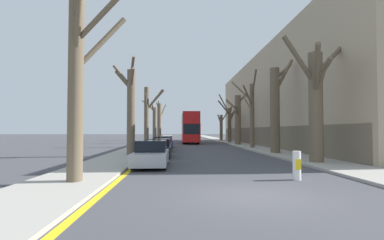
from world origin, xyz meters
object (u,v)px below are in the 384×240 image
traffic_bollard (297,165)px  street_tree_left_3 (154,123)px  street_tree_left_4 (159,120)px  street_tree_right_3 (238,118)px  parked_car_3 (165,142)px  street_tree_left_1 (131,108)px  double_decker_bus (190,126)px  street_tree_right_5 (222,125)px  street_tree_right_0 (316,100)px  street_tree_right_4 (229,121)px  parked_car_1 (158,148)px  street_tree_left_2 (147,115)px  street_tree_left_0 (78,76)px  parked_car_0 (151,154)px  street_tree_right_1 (276,107)px  street_tree_right_2 (251,112)px  parked_car_2 (162,145)px

traffic_bollard → street_tree_left_3: bearing=103.6°
street_tree_left_3 → street_tree_left_4: bearing=89.7°
street_tree_left_3 → street_tree_right_3: (11.70, -7.19, 0.49)m
street_tree_right_3 → parked_car_3: bearing=-150.4°
street_tree_left_1 → traffic_bollard: (8.38, -11.31, -3.10)m
double_decker_bus → street_tree_right_3: bearing=-48.5°
street_tree_right_5 → street_tree_left_1: bearing=-110.1°
street_tree_right_3 → street_tree_right_5: (0.13, 15.68, -0.74)m
street_tree_right_0 → street_tree_right_4: (0.06, 30.24, -0.36)m
street_tree_left_4 → parked_car_1: 36.60m
double_decker_bus → parked_car_1: (-3.33, -24.23, -1.96)m
street_tree_left_4 → parked_car_3: 24.76m
street_tree_left_2 → street_tree_right_4: size_ratio=0.89×
street_tree_left_0 → traffic_bollard: (8.42, 0.69, -3.39)m
parked_car_0 → traffic_bollard: (6.20, -4.76, -0.10)m
street_tree_left_2 → street_tree_right_4: (11.81, 12.25, -0.35)m
street_tree_left_3 → street_tree_right_1: size_ratio=0.83×
street_tree_right_0 → traffic_bollard: 7.17m
street_tree_left_0 → street_tree_left_4: street_tree_left_0 is taller
street_tree_right_4 → parked_car_1: street_tree_right_4 is taller
street_tree_right_2 → parked_car_1: bearing=-133.3°
street_tree_right_4 → parked_car_0: 32.52m
street_tree_right_1 → street_tree_right_4: size_ratio=1.02×
street_tree_left_1 → street_tree_right_5: 34.26m
street_tree_right_5 → double_decker_bus: 10.76m
double_decker_bus → street_tree_left_1: bearing=-103.2°
street_tree_left_3 → street_tree_left_0: bearing=-89.9°
street_tree_left_0 → street_tree_right_5: street_tree_left_0 is taller
street_tree_left_3 → street_tree_right_4: (11.91, 0.71, 0.29)m
street_tree_left_1 → parked_car_1: street_tree_left_1 is taller
street_tree_left_4 → street_tree_right_5: size_ratio=1.26×
street_tree_left_1 → street_tree_left_4: size_ratio=0.94×
street_tree_right_3 → parked_car_3: street_tree_right_3 is taller
street_tree_right_3 → street_tree_left_4: bearing=121.4°
street_tree_left_1 → parked_car_1: 3.82m
street_tree_right_0 → parked_car_1: 11.29m
street_tree_left_0 → street_tree_right_3: street_tree_left_0 is taller
street_tree_right_2 → street_tree_right_1: bearing=-88.9°
street_tree_left_0 → street_tree_right_1: street_tree_left_0 is taller
street_tree_right_0 → street_tree_right_1: 7.42m
street_tree_left_2 → street_tree_right_1: 15.84m
street_tree_left_1 → street_tree_left_4: street_tree_left_4 is taller
street_tree_right_4 → parked_car_2: street_tree_right_4 is taller
parked_car_2 → street_tree_left_3: bearing=96.8°
street_tree_left_4 → traffic_bollard: (8.39, -46.87, -3.42)m
street_tree_right_3 → street_tree_right_1: bearing=-89.3°
double_decker_bus → street_tree_left_3: bearing=177.3°
street_tree_right_4 → double_decker_bus: bearing=-171.3°
parked_car_2 → street_tree_left_4: bearing=94.1°
street_tree_right_0 → parked_car_0: street_tree_right_0 is taller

